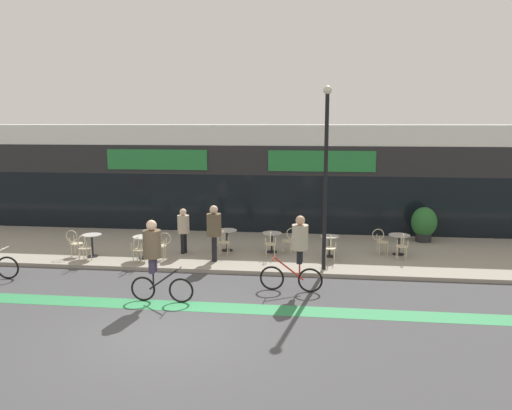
# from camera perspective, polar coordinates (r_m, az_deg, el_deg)

# --- Properties ---
(ground_plane) EXTENTS (120.00, 120.00, 0.00)m
(ground_plane) POSITION_cam_1_polar(r_m,az_deg,el_deg) (11.68, -9.88, -14.23)
(ground_plane) COLOR #424244
(sidewalk_slab) EXTENTS (40.00, 5.50, 0.12)m
(sidewalk_slab) POSITION_cam_1_polar(r_m,az_deg,el_deg) (18.35, -3.40, -5.10)
(sidewalk_slab) COLOR gray
(sidewalk_slab) RESTS_ON ground
(storefront_facade) EXTENTS (40.00, 4.06, 4.55)m
(storefront_facade) POSITION_cam_1_polar(r_m,az_deg,el_deg) (22.54, -1.33, 3.35)
(storefront_facade) COLOR silver
(storefront_facade) RESTS_ON ground
(bike_lane_stripe) EXTENTS (36.00, 0.70, 0.01)m
(bike_lane_stripe) POSITION_cam_1_polar(r_m,az_deg,el_deg) (13.16, -7.78, -11.38)
(bike_lane_stripe) COLOR #2D844C
(bike_lane_stripe) RESTS_ON ground
(bistro_table_0) EXTENTS (0.65, 0.65, 0.77)m
(bistro_table_0) POSITION_cam_1_polar(r_m,az_deg,el_deg) (17.93, -18.23, -3.93)
(bistro_table_0) COLOR black
(bistro_table_0) RESTS_ON sidewalk_slab
(bistro_table_1) EXTENTS (0.77, 0.77, 0.75)m
(bistro_table_1) POSITION_cam_1_polar(r_m,az_deg,el_deg) (17.24, -12.64, -4.20)
(bistro_table_1) COLOR black
(bistro_table_1) RESTS_ON sidewalk_slab
(bistro_table_2) EXTENTS (0.72, 0.72, 0.76)m
(bistro_table_2) POSITION_cam_1_polar(r_m,az_deg,el_deg) (17.83, -3.34, -3.54)
(bistro_table_2) COLOR black
(bistro_table_2) RESTS_ON sidewalk_slab
(bistro_table_3) EXTENTS (0.68, 0.68, 0.71)m
(bistro_table_3) POSITION_cam_1_polar(r_m,az_deg,el_deg) (17.60, 1.81, -3.83)
(bistro_table_3) COLOR black
(bistro_table_3) RESTS_ON sidewalk_slab
(bistro_table_4) EXTENTS (0.63, 0.63, 0.72)m
(bistro_table_4) POSITION_cam_1_polar(r_m,az_deg,el_deg) (17.22, 8.42, -4.21)
(bistro_table_4) COLOR black
(bistro_table_4) RESTS_ON sidewalk_slab
(bistro_table_5) EXTENTS (0.72, 0.72, 0.71)m
(bistro_table_5) POSITION_cam_1_polar(r_m,az_deg,el_deg) (17.98, 16.03, -3.91)
(bistro_table_5) COLOR black
(bistro_table_5) RESTS_ON sidewalk_slab
(cafe_chair_0_near) EXTENTS (0.44, 0.59, 0.90)m
(cafe_chair_0_near) POSITION_cam_1_polar(r_m,az_deg,el_deg) (17.39, -19.12, -4.48)
(cafe_chair_0_near) COLOR beige
(cafe_chair_0_near) RESTS_ON sidewalk_slab
(cafe_chair_0_side) EXTENTS (0.58, 0.42, 0.90)m
(cafe_chair_0_side) POSITION_cam_1_polar(r_m,az_deg,el_deg) (18.20, -20.02, -3.92)
(cafe_chair_0_side) COLOR beige
(cafe_chair_0_side) RESTS_ON sidewalk_slab
(cafe_chair_1_near) EXTENTS (0.43, 0.59, 0.90)m
(cafe_chair_1_near) POSITION_cam_1_polar(r_m,az_deg,el_deg) (16.68, -13.37, -4.78)
(cafe_chair_1_near) COLOR beige
(cafe_chair_1_near) RESTS_ON sidewalk_slab
(cafe_chair_1_side) EXTENTS (0.59, 0.43, 0.90)m
(cafe_chair_1_side) POSITION_cam_1_polar(r_m,az_deg,el_deg) (17.06, -10.64, -4.37)
(cafe_chair_1_side) COLOR beige
(cafe_chair_1_side) RESTS_ON sidewalk_slab
(cafe_chair_2_near) EXTENTS (0.40, 0.58, 0.90)m
(cafe_chair_2_near) POSITION_cam_1_polar(r_m,az_deg,el_deg) (17.24, -3.71, -4.08)
(cafe_chair_2_near) COLOR beige
(cafe_chair_2_near) RESTS_ON sidewalk_slab
(cafe_chair_3_near) EXTENTS (0.44, 0.59, 0.90)m
(cafe_chair_3_near) POSITION_cam_1_polar(r_m,az_deg,el_deg) (16.99, 1.66, -4.27)
(cafe_chair_3_near) COLOR beige
(cafe_chair_3_near) RESTS_ON sidewalk_slab
(cafe_chair_3_side) EXTENTS (0.58, 0.42, 0.90)m
(cafe_chair_3_side) POSITION_cam_1_polar(r_m,az_deg,el_deg) (17.55, 3.85, -3.84)
(cafe_chair_3_side) COLOR beige
(cafe_chair_3_side) RESTS_ON sidewalk_slab
(cafe_chair_4_near) EXTENTS (0.42, 0.58, 0.90)m
(cafe_chair_4_near) POSITION_cam_1_polar(r_m,az_deg,el_deg) (16.61, 8.49, -4.69)
(cafe_chair_4_near) COLOR beige
(cafe_chair_4_near) RESTS_ON sidewalk_slab
(cafe_chair_5_near) EXTENTS (0.40, 0.57, 0.90)m
(cafe_chair_5_near) POSITION_cam_1_polar(r_m,az_deg,el_deg) (17.38, 16.36, -4.34)
(cafe_chair_5_near) COLOR beige
(cafe_chair_5_near) RESTS_ON sidewalk_slab
(cafe_chair_5_side) EXTENTS (0.59, 0.44, 0.90)m
(cafe_chair_5_side) POSITION_cam_1_polar(r_m,az_deg,el_deg) (17.88, 14.06, -3.86)
(cafe_chair_5_side) COLOR beige
(cafe_chair_5_side) RESTS_ON sidewalk_slab
(planter_pot) EXTENTS (0.96, 0.96, 1.34)m
(planter_pot) POSITION_cam_1_polar(r_m,az_deg,el_deg) (20.19, 18.65, -2.02)
(planter_pot) COLOR #232326
(planter_pot) RESTS_ON sidewalk_slab
(lamp_post) EXTENTS (0.26, 0.26, 5.61)m
(lamp_post) POSITION_cam_1_polar(r_m,az_deg,el_deg) (15.27, 7.98, 4.36)
(lamp_post) COLOR black
(lamp_post) RESTS_ON sidewalk_slab
(cyclist_0) EXTENTS (1.70, 0.49, 2.19)m
(cyclist_0) POSITION_cam_1_polar(r_m,az_deg,el_deg) (13.25, -11.57, -5.44)
(cyclist_0) COLOR black
(cyclist_0) RESTS_ON ground
(cyclist_1) EXTENTS (1.77, 0.53, 2.16)m
(cyclist_1) POSITION_cam_1_polar(r_m,az_deg,el_deg) (13.80, 4.79, -4.90)
(cyclist_1) COLOR black
(cyclist_1) RESTS_ON ground
(pedestrian_near_end) EXTENTS (0.49, 0.49, 1.59)m
(pedestrian_near_end) POSITION_cam_1_polar(r_m,az_deg,el_deg) (17.56, -8.30, -2.49)
(pedestrian_near_end) COLOR black
(pedestrian_near_end) RESTS_ON sidewalk_slab
(pedestrian_far_end) EXTENTS (0.57, 0.57, 1.86)m
(pedestrian_far_end) POSITION_cam_1_polar(r_m,az_deg,el_deg) (16.46, -4.82, -2.65)
(pedestrian_far_end) COLOR black
(pedestrian_far_end) RESTS_ON sidewalk_slab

